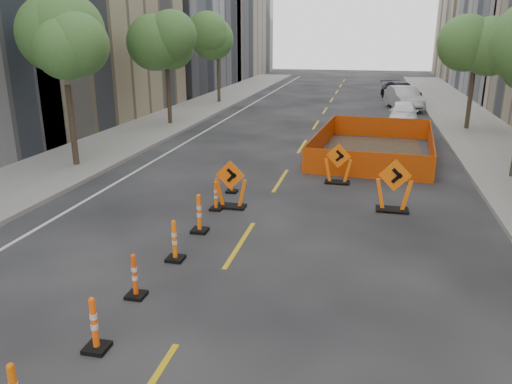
% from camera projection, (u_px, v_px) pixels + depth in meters
% --- Properties ---
extents(ground_plane, '(140.00, 140.00, 0.00)m').
position_uv_depth(ground_plane, '(186.00, 329.00, 9.19)').
color(ground_plane, black).
extents(sidewalk_left, '(4.00, 90.00, 0.15)m').
position_uv_depth(sidewalk_left, '(90.00, 154.00, 22.21)').
color(sidewalk_left, gray).
rests_on(sidewalk_left, ground).
extents(bld_left_d, '(12.00, 16.00, 14.00)m').
position_uv_depth(bld_left_d, '(158.00, 13.00, 47.06)').
color(bld_left_d, '#4C4C51').
rests_on(bld_left_d, ground).
extents(bld_right_e, '(12.00, 14.00, 16.00)m').
position_uv_depth(bld_right_e, '(499.00, 8.00, 57.66)').
color(bld_right_e, tan).
rests_on(bld_right_e, ground).
extents(tree_l_b, '(2.80, 2.80, 5.95)m').
position_uv_depth(tree_l_b, '(64.00, 52.00, 18.87)').
color(tree_l_b, '#382B1E').
rests_on(tree_l_b, ground).
extents(tree_l_c, '(2.80, 2.80, 5.95)m').
position_uv_depth(tree_l_c, '(166.00, 46.00, 28.17)').
color(tree_l_c, '#382B1E').
rests_on(tree_l_c, ground).
extents(tree_l_d, '(2.80, 2.80, 5.95)m').
position_uv_depth(tree_l_d, '(218.00, 43.00, 37.46)').
color(tree_l_d, '#382B1E').
rests_on(tree_l_d, ground).
extents(tree_r_c, '(2.80, 2.80, 5.95)m').
position_uv_depth(tree_r_c, '(477.00, 47.00, 26.50)').
color(tree_r_c, '#382B1E').
rests_on(tree_r_c, ground).
extents(channelizer_2, '(0.40, 0.40, 1.02)m').
position_uv_depth(channelizer_2, '(94.00, 324.00, 8.44)').
color(channelizer_2, '#FF540A').
rests_on(channelizer_2, ground).
extents(channelizer_3, '(0.38, 0.38, 0.97)m').
position_uv_depth(channelizer_3, '(135.00, 276.00, 10.17)').
color(channelizer_3, '#DE4109').
rests_on(channelizer_3, ground).
extents(channelizer_4, '(0.41, 0.41, 1.03)m').
position_uv_depth(channelizer_4, '(174.00, 240.00, 11.83)').
color(channelizer_4, '#FE640A').
rests_on(channelizer_4, ground).
extents(channelizer_5, '(0.43, 0.43, 1.09)m').
position_uv_depth(channelizer_5, '(199.00, 213.00, 13.52)').
color(channelizer_5, '#FB600A').
rests_on(channelizer_5, ground).
extents(channelizer_6, '(0.37, 0.37, 0.93)m').
position_uv_depth(channelizer_6, '(216.00, 196.00, 15.26)').
color(channelizer_6, '#F0530A').
rests_on(channelizer_6, ground).
extents(channelizer_7, '(0.38, 0.38, 0.95)m').
position_uv_depth(channelizer_7, '(232.00, 179.00, 16.96)').
color(channelizer_7, '#D65109').
rests_on(channelizer_7, ground).
extents(chevron_sign_left, '(1.03, 0.64, 1.52)m').
position_uv_depth(chevron_sign_left, '(231.00, 184.00, 15.39)').
color(chevron_sign_left, '#ED5B0A').
rests_on(chevron_sign_left, ground).
extents(chevron_sign_center, '(1.05, 0.71, 1.48)m').
position_uv_depth(chevron_sign_center, '(338.00, 163.00, 17.92)').
color(chevron_sign_center, '#F1610A').
rests_on(chevron_sign_center, ground).
extents(chevron_sign_right, '(1.16, 0.77, 1.63)m').
position_uv_depth(chevron_sign_right, '(394.00, 185.00, 15.06)').
color(chevron_sign_right, '#FF660A').
rests_on(chevron_sign_right, ground).
extents(safety_fence, '(5.42, 8.54, 1.03)m').
position_uv_depth(safety_fence, '(375.00, 143.00, 22.33)').
color(safety_fence, '#FF4B0D').
rests_on(safety_fence, ground).
extents(parked_car_near, '(1.88, 4.19, 1.40)m').
position_uv_depth(parked_car_near, '(403.00, 113.00, 29.50)').
color(parked_car_near, white).
rests_on(parked_car_near, ground).
extents(parked_car_mid, '(2.74, 5.14, 1.61)m').
position_uv_depth(parked_car_mid, '(404.00, 98.00, 35.54)').
color(parked_car_mid, '#B6B7BD').
rests_on(parked_car_mid, ground).
extents(parked_car_far, '(3.59, 5.31, 1.43)m').
position_uv_depth(parked_car_far, '(401.00, 91.00, 40.67)').
color(parked_car_far, black).
rests_on(parked_car_far, ground).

